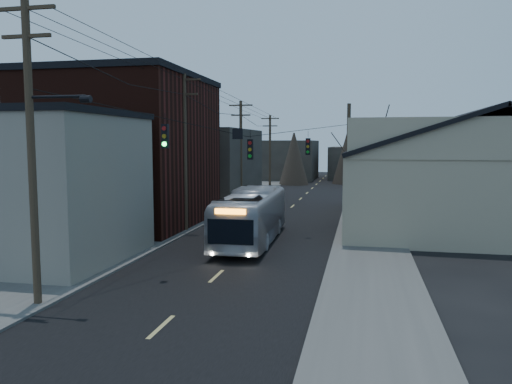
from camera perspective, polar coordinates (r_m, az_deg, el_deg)
ground at (r=14.55m, az=-13.97°, el=-17.53°), size 160.00×160.00×0.00m
road_surface at (r=42.79m, az=3.84°, el=-1.97°), size 9.00×110.00×0.02m
sidewalk_left at (r=44.16m, az=-4.54°, el=-1.67°), size 4.00×110.00×0.12m
sidewalk_right at (r=42.37m, az=12.59°, el=-2.10°), size 4.00×110.00×0.12m
building_clapboard at (r=25.87m, az=-23.44°, el=0.35°), size 8.00×8.00×7.00m
building_brick at (r=35.75m, az=-14.60°, el=4.38°), size 10.00×12.00×10.00m
building_left_far at (r=50.46m, az=-5.90°, el=3.16°), size 9.00×14.00×7.00m
warehouse at (r=37.77m, az=22.66°, el=0.69°), size 16.16×20.60×7.73m
building_far_left at (r=77.96m, az=3.13°, el=3.69°), size 10.00×12.00×6.00m
building_far_right at (r=82.06m, az=12.70°, el=3.31°), size 12.00×14.00×5.00m
bare_tree at (r=32.06m, az=12.90°, el=1.79°), size 0.40×0.40×7.20m
utility_lines at (r=37.26m, az=-2.15°, el=4.54°), size 11.24×45.28×10.50m
bus at (r=28.42m, az=-0.51°, el=-2.79°), size 2.87×10.90×3.01m
parked_car at (r=43.14m, az=-0.12°, el=-1.07°), size 1.58×3.88×1.25m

